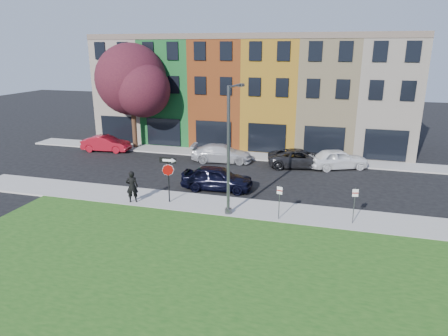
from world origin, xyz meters
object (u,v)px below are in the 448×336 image
(man, at_px, (132,187))
(street_lamp, at_px, (230,151))
(sedan_near, at_px, (217,178))
(stop_sign, at_px, (168,171))

(man, height_order, street_lamp, street_lamp)
(man, height_order, sedan_near, man)
(stop_sign, bearing_deg, street_lamp, -9.44)
(man, bearing_deg, street_lamp, 159.35)
(stop_sign, xyz_separation_m, sedan_near, (2.11, 3.29, -1.33))
(man, bearing_deg, stop_sign, 174.13)
(man, xyz_separation_m, sedan_near, (4.28, 3.90, -0.29))
(street_lamp, bearing_deg, man, -174.23)
(stop_sign, height_order, man, stop_sign)
(stop_sign, bearing_deg, man, -166.45)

